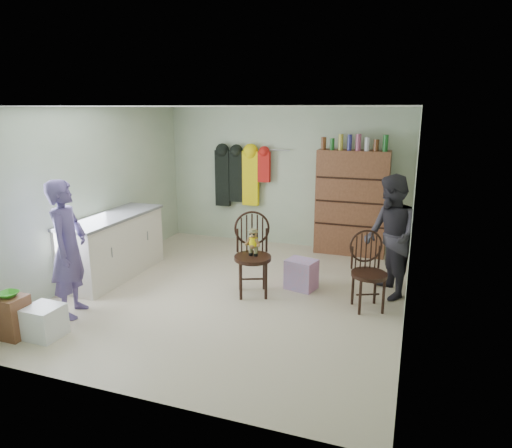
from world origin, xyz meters
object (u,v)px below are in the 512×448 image
at_px(chair_front, 253,249).
at_px(dresser, 352,202).
at_px(counter, 114,246).
at_px(chair_far, 368,268).

height_order(chair_front, dresser, dresser).
bearing_deg(chair_front, counter, 159.25).
distance_m(counter, chair_far, 3.73).
height_order(chair_front, chair_far, chair_front).
height_order(counter, chair_front, chair_front).
xyz_separation_m(counter, chair_far, (3.73, 0.11, 0.06)).
distance_m(counter, chair_front, 2.20).
bearing_deg(chair_far, counter, 157.18).
bearing_deg(counter, chair_front, 1.79).
distance_m(counter, dresser, 3.96).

